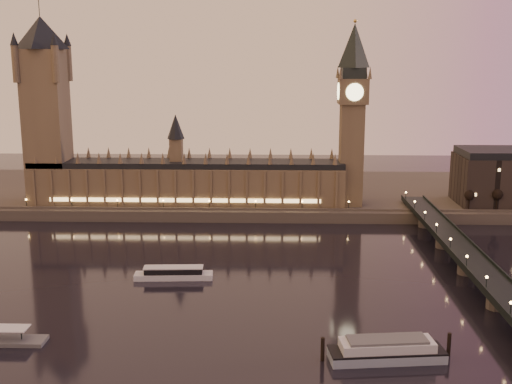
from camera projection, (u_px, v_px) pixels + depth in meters
ground at (247, 287)px, 255.62m from camera, size 700.00×700.00×0.00m
far_embankment at (305, 193)px, 415.40m from camera, size 560.00×130.00×6.00m
palace_of_westminster at (187, 177)px, 370.55m from camera, size 180.00×26.62×52.00m
victoria_tower at (45, 100)px, 363.72m from camera, size 31.68×31.68×118.00m
big_ben at (353, 104)px, 358.95m from camera, size 17.68×17.68×104.00m
westminster_bridge at (480, 277)px, 251.76m from camera, size 13.20×260.00×15.30m
bare_tree_0 at (472, 196)px, 355.71m from camera, size 5.26×5.26×10.69m
bare_tree_1 at (496, 197)px, 355.30m from camera, size 5.26×5.26×10.69m
cruise_boat_a at (174, 273)px, 265.25m from camera, size 32.52×8.79×5.15m
moored_barge at (387, 350)px, 194.30m from camera, size 40.25×13.71×7.42m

